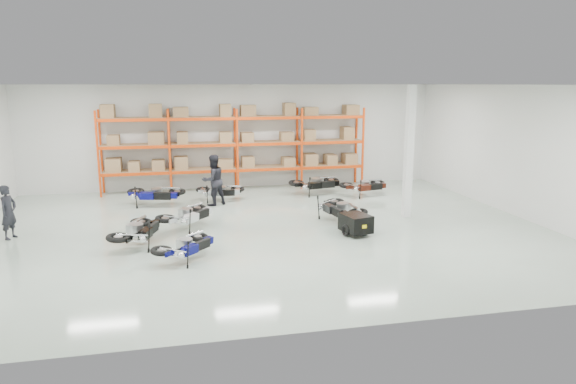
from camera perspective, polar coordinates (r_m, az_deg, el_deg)
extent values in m
plane|color=#ABBEAE|center=(16.36, -3.08, -4.16)|extent=(18.00, 18.00, 0.00)
plane|color=white|center=(15.71, -3.27, 11.81)|extent=(18.00, 18.00, 0.00)
plane|color=silver|center=(22.77, -5.95, 6.14)|extent=(18.00, 0.00, 18.00)
plane|color=silver|center=(9.15, 3.71, -2.53)|extent=(18.00, 0.00, 18.00)
plane|color=silver|center=(19.42, 24.15, 4.16)|extent=(0.00, 14.00, 14.00)
cube|color=#DD3E0B|center=(21.93, -20.36, 3.92)|extent=(0.08, 0.08, 3.50)
cube|color=#DD3E0B|center=(22.82, -20.05, 4.23)|extent=(0.08, 0.08, 3.50)
cube|color=#DD3E0B|center=(21.71, -13.02, 4.28)|extent=(0.08, 0.08, 3.50)
cube|color=#DD3E0B|center=(22.60, -12.99, 4.58)|extent=(0.08, 0.08, 3.50)
cube|color=#DD3E0B|center=(21.84, -5.64, 4.58)|extent=(0.08, 0.08, 3.50)
cube|color=#DD3E0B|center=(22.73, -5.90, 4.86)|extent=(0.08, 0.08, 3.50)
cube|color=#DD3E0B|center=(22.33, 1.54, 4.79)|extent=(0.08, 0.08, 3.50)
cube|color=#DD3E0B|center=(23.19, 1.02, 5.07)|extent=(0.08, 0.08, 3.50)
cube|color=#DD3E0B|center=(23.14, 8.32, 4.93)|extent=(0.08, 0.08, 3.50)
cube|color=#DD3E0B|center=(23.98, 7.57, 5.19)|extent=(0.08, 0.08, 3.50)
cube|color=#DD3E0B|center=(21.90, -16.58, 1.91)|extent=(2.70, 0.08, 0.12)
cube|color=#DD3E0B|center=(22.78, -16.41, 2.29)|extent=(2.70, 0.08, 0.12)
cube|color=#997A4F|center=(22.33, -16.50, 2.28)|extent=(2.68, 0.88, 0.02)
cube|color=#997A4F|center=(22.29, -16.54, 2.86)|extent=(2.40, 0.70, 0.44)
cube|color=#DD3E0B|center=(21.85, -9.24, 2.23)|extent=(2.70, 0.08, 0.12)
cube|color=#DD3E0B|center=(22.74, -9.36, 2.61)|extent=(2.70, 0.08, 0.12)
cube|color=#997A4F|center=(22.28, -9.31, 2.60)|extent=(2.68, 0.88, 0.02)
cube|color=#997A4F|center=(22.25, -9.33, 3.18)|extent=(2.40, 0.70, 0.44)
cube|color=#DD3E0B|center=(22.16, -1.99, 2.52)|extent=(2.70, 0.08, 0.12)
cube|color=#DD3E0B|center=(23.04, -2.39, 2.88)|extent=(2.70, 0.08, 0.12)
cube|color=#997A4F|center=(22.59, -2.19, 2.87)|extent=(2.68, 0.88, 0.02)
cube|color=#997A4F|center=(22.55, -2.20, 3.45)|extent=(2.40, 0.70, 0.44)
cube|color=#DD3E0B|center=(22.81, 4.96, 2.75)|extent=(2.70, 0.08, 0.12)
cube|color=#DD3E0B|center=(23.67, 4.32, 3.10)|extent=(2.70, 0.08, 0.12)
cube|color=#997A4F|center=(23.23, 4.63, 3.10)|extent=(2.68, 0.88, 0.02)
cube|color=#997A4F|center=(23.19, 4.64, 3.66)|extent=(2.40, 0.70, 0.44)
cube|color=#DD3E0B|center=(21.74, -16.75, 4.76)|extent=(2.70, 0.08, 0.12)
cube|color=#DD3E0B|center=(22.63, -16.58, 5.04)|extent=(2.70, 0.08, 0.12)
cube|color=#997A4F|center=(22.18, -16.67, 5.08)|extent=(2.68, 0.88, 0.02)
cube|color=#997A4F|center=(22.16, -16.71, 5.67)|extent=(2.40, 0.70, 0.44)
cube|color=#DD3E0B|center=(21.70, -9.34, 5.10)|extent=(2.70, 0.08, 0.12)
cube|color=#DD3E0B|center=(22.59, -9.46, 5.36)|extent=(2.70, 0.08, 0.12)
cube|color=#997A4F|center=(22.14, -9.41, 5.41)|extent=(2.68, 0.88, 0.02)
cube|color=#997A4F|center=(22.11, -9.43, 6.00)|extent=(2.40, 0.70, 0.44)
cube|color=#DD3E0B|center=(22.01, -2.01, 5.34)|extent=(2.70, 0.08, 0.12)
cube|color=#DD3E0B|center=(22.89, -2.41, 5.60)|extent=(2.70, 0.08, 0.12)
cube|color=#997A4F|center=(22.44, -2.22, 5.65)|extent=(2.68, 0.88, 0.02)
cube|color=#997A4F|center=(22.42, -2.22, 6.23)|extent=(2.40, 0.70, 0.44)
cube|color=#DD3E0B|center=(22.67, 5.01, 5.50)|extent=(2.70, 0.08, 0.12)
cube|color=#DD3E0B|center=(23.52, 4.36, 5.74)|extent=(2.70, 0.08, 0.12)
cube|color=#997A4F|center=(23.09, 4.68, 5.80)|extent=(2.68, 0.88, 0.02)
cube|color=#997A4F|center=(23.06, 4.69, 6.36)|extent=(2.40, 0.70, 0.44)
cube|color=#DD3E0B|center=(21.64, -16.92, 7.65)|extent=(2.70, 0.08, 0.12)
cube|color=#DD3E0B|center=(22.54, -16.75, 7.81)|extent=(2.70, 0.08, 0.12)
cube|color=#997A4F|center=(22.09, -16.84, 7.91)|extent=(2.68, 0.88, 0.02)
cube|color=#997A4F|center=(22.07, -16.88, 8.51)|extent=(2.40, 0.70, 0.44)
cube|color=#DD3E0B|center=(21.60, -9.44, 7.99)|extent=(2.70, 0.08, 0.12)
cube|color=#DD3E0B|center=(22.49, -9.55, 8.14)|extent=(2.70, 0.08, 0.12)
cube|color=#997A4F|center=(22.04, -9.50, 8.25)|extent=(2.68, 0.88, 0.02)
cube|color=#997A4F|center=(22.03, -9.52, 8.85)|extent=(2.40, 0.70, 0.44)
cube|color=#DD3E0B|center=(21.91, -2.03, 8.20)|extent=(2.70, 0.08, 0.12)
cube|color=#DD3E0B|center=(22.79, -2.43, 8.34)|extent=(2.70, 0.08, 0.12)
cube|color=#997A4F|center=(22.35, -2.24, 8.45)|extent=(2.68, 0.88, 0.02)
cube|color=#997A4F|center=(22.33, -2.24, 9.04)|extent=(2.40, 0.70, 0.44)
cube|color=#DD3E0B|center=(22.57, 5.06, 8.27)|extent=(2.70, 0.08, 0.12)
cube|color=#DD3E0B|center=(23.43, 4.40, 8.42)|extent=(2.70, 0.08, 0.12)
cube|color=#997A4F|center=(22.99, 4.73, 8.52)|extent=(2.68, 0.88, 0.02)
cube|color=#997A4F|center=(22.98, 4.74, 9.09)|extent=(2.40, 0.70, 0.44)
cube|color=white|center=(17.90, 13.29, 4.31)|extent=(0.25, 0.25, 4.50)
cube|color=black|center=(15.75, 7.53, -3.43)|extent=(0.92, 1.06, 0.53)
cube|color=yellow|center=(15.34, 8.11, -3.87)|extent=(0.15, 0.06, 0.11)
torus|color=black|center=(15.69, 6.26, -4.18)|extent=(0.08, 0.36, 0.36)
torus|color=black|center=(15.93, 8.75, -4.01)|extent=(0.08, 0.36, 0.36)
cylinder|color=black|center=(16.31, 6.81, -2.70)|extent=(0.25, 0.85, 0.04)
imported|color=black|center=(17.28, -28.63, -1.98)|extent=(0.58, 0.69, 1.62)
imported|color=black|center=(19.55, -8.31, 1.32)|extent=(1.18, 1.09, 1.93)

